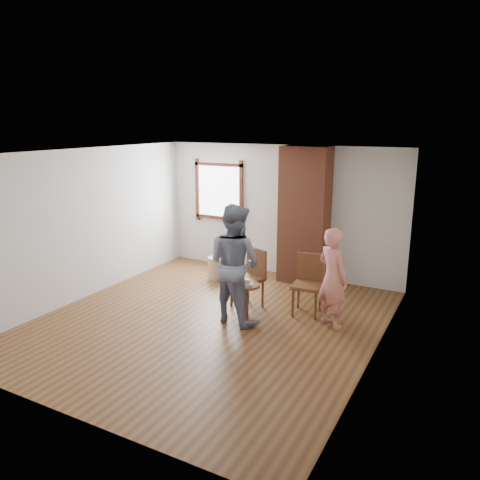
# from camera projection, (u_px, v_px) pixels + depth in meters

# --- Properties ---
(ground) EXTENTS (5.50, 5.50, 0.00)m
(ground) POSITION_uv_depth(u_px,v_px,m) (209.00, 322.00, 7.30)
(ground) COLOR brown
(ground) RESTS_ON ground
(room_shell) EXTENTS (5.04, 5.52, 2.62)m
(room_shell) POSITION_uv_depth(u_px,v_px,m) (224.00, 201.00, 7.40)
(room_shell) COLOR silver
(room_shell) RESTS_ON ground
(brick_chimney) EXTENTS (0.90, 0.50, 2.60)m
(brick_chimney) POSITION_uv_depth(u_px,v_px,m) (304.00, 216.00, 8.84)
(brick_chimney) COLOR #995036
(brick_chimney) RESTS_ON ground
(stoneware_crock) EXTENTS (0.45, 0.45, 0.44)m
(stoneware_crock) POSITION_uv_depth(u_px,v_px,m) (217.00, 268.00, 9.23)
(stoneware_crock) COLOR tan
(stoneware_crock) RESTS_ON ground
(dark_pot) EXTENTS (0.18, 0.18, 0.15)m
(dark_pot) POSITION_uv_depth(u_px,v_px,m) (259.00, 273.00, 9.40)
(dark_pot) COLOR black
(dark_pot) RESTS_ON ground
(dining_chair_left) EXTENTS (0.60, 0.60, 0.98)m
(dining_chair_left) POSITION_uv_depth(u_px,v_px,m) (251.00, 275.00, 7.79)
(dining_chair_left) COLOR brown
(dining_chair_left) RESTS_ON ground
(dining_chair_right) EXTENTS (0.50, 0.50, 0.97)m
(dining_chair_right) POSITION_uv_depth(u_px,v_px,m) (308.00, 281.00, 7.53)
(dining_chair_right) COLOR brown
(dining_chair_right) RESTS_ON ground
(side_table) EXTENTS (0.40, 0.40, 0.60)m
(side_table) POSITION_uv_depth(u_px,v_px,m) (247.00, 296.00, 7.24)
(side_table) COLOR brown
(side_table) RESTS_ON ground
(cake_plate) EXTENTS (0.18, 0.18, 0.01)m
(cake_plate) POSITION_uv_depth(u_px,v_px,m) (247.00, 284.00, 7.19)
(cake_plate) COLOR white
(cake_plate) RESTS_ON side_table
(cake_slice) EXTENTS (0.08, 0.07, 0.06)m
(cake_slice) POSITION_uv_depth(u_px,v_px,m) (247.00, 282.00, 7.18)
(cake_slice) COLOR white
(cake_slice) RESTS_ON cake_plate
(man) EXTENTS (1.02, 0.87, 1.85)m
(man) POSITION_uv_depth(u_px,v_px,m) (234.00, 264.00, 7.13)
(man) COLOR #141B37
(man) RESTS_ON ground
(person_pink) EXTENTS (0.67, 0.59, 1.54)m
(person_pink) POSITION_uv_depth(u_px,v_px,m) (333.00, 278.00, 6.97)
(person_pink) COLOR #DD7E6E
(person_pink) RESTS_ON ground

